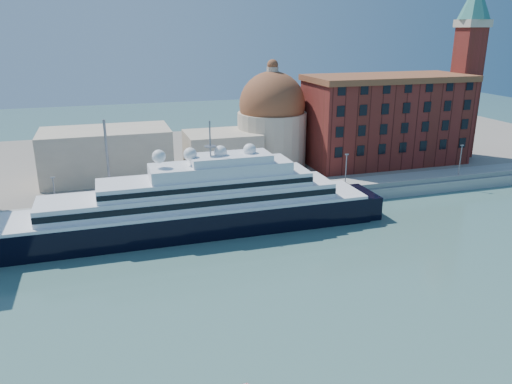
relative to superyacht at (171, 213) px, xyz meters
name	(u,v)px	position (x,y,z in m)	size (l,w,h in m)	color
ground	(258,284)	(9.79, -23.00, -4.24)	(400.00, 400.00, 0.00)	#3B6762
quay	(210,204)	(9.79, 11.00, -2.99)	(180.00, 10.00, 2.50)	gray
land	(180,159)	(9.79, 52.00, -3.24)	(260.00, 72.00, 2.00)	slate
quay_fence	(215,203)	(9.79, 6.50, -1.14)	(180.00, 0.10, 1.20)	slate
superyacht	(171,213)	(0.00, 0.00, 0.00)	(82.18, 11.39, 24.56)	black
warehouse	(386,119)	(61.79, 29.00, 9.55)	(43.00, 19.00, 23.25)	maroon
campanile	(468,59)	(85.79, 29.00, 24.52)	(8.40, 8.40, 47.00)	maroon
church	(214,136)	(16.18, 34.72, 6.67)	(66.00, 18.00, 25.50)	beige
lamp_posts	(148,172)	(-2.88, 9.27, 5.60)	(120.80, 2.40, 18.00)	slate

